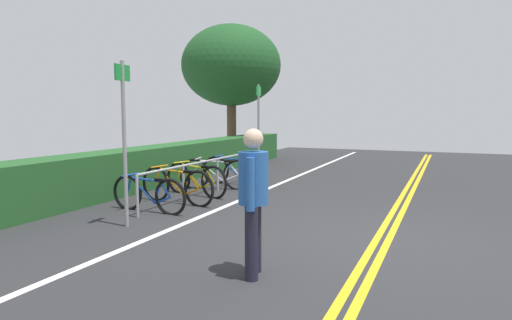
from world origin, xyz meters
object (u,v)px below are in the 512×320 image
(tree_mid, at_px, (231,66))
(bicycle_1, at_px, (177,186))
(bicycle_0, at_px, (148,194))
(bike_rack, at_px, (202,170))
(bicycle_4, at_px, (235,171))
(bicycle_3, at_px, (216,174))
(sign_post_far, at_px, (259,122))
(pedestrian, at_px, (253,193))
(sign_post_near, at_px, (124,129))
(bicycle_2, at_px, (196,180))

(tree_mid, bearing_deg, bicycle_1, -161.19)
(bicycle_0, relative_size, tree_mid, 0.33)
(bike_rack, distance_m, bicycle_4, 1.65)
(bicycle_3, bearing_deg, sign_post_far, -4.49)
(bicycle_1, distance_m, bicycle_3, 1.75)
(bicycle_1, xyz_separation_m, bicycle_3, (1.75, 0.07, 0.00))
(pedestrian, distance_m, tree_mid, 12.22)
(bicycle_3, xyz_separation_m, pedestrian, (-4.72, -3.00, 0.56))
(sign_post_far, bearing_deg, tree_mid, 35.33)
(bicycle_0, bearing_deg, sign_post_far, -1.65)
(sign_post_near, height_order, sign_post_far, sign_post_near)
(bicycle_0, distance_m, bicycle_1, 0.83)
(bike_rack, relative_size, sign_post_near, 1.70)
(bicycle_0, height_order, pedestrian, pedestrian)
(bicycle_0, distance_m, tree_mid, 9.37)
(bicycle_4, relative_size, sign_post_near, 0.68)
(bicycle_2, xyz_separation_m, bicycle_4, (1.63, -0.12, 0.00))
(bicycle_2, distance_m, bicycle_3, 0.88)
(sign_post_far, height_order, tree_mid, tree_mid)
(bike_rack, distance_m, bicycle_0, 1.72)
(bicycle_0, bearing_deg, bicycle_2, 1.67)
(bike_rack, distance_m, bicycle_1, 0.90)
(bicycle_1, distance_m, pedestrian, 4.21)
(bicycle_0, distance_m, pedestrian, 3.71)
(bike_rack, distance_m, pedestrian, 4.82)
(bicycle_1, relative_size, sign_post_far, 0.72)
(sign_post_near, height_order, tree_mid, tree_mid)
(bicycle_4, bearing_deg, bicycle_3, 172.81)
(bike_rack, bearing_deg, bicycle_3, 7.96)
(bike_rack, xyz_separation_m, bicycle_3, (0.87, 0.12, -0.20))
(pedestrian, bearing_deg, bicycle_1, 44.50)
(bicycle_2, bearing_deg, bike_rack, -89.50)
(bicycle_0, xyz_separation_m, bicycle_4, (3.34, -0.07, 0.02))
(sign_post_near, xyz_separation_m, sign_post_far, (5.65, 0.18, -0.02))
(bicycle_4, bearing_deg, sign_post_far, -2.95)
(bicycle_4, relative_size, pedestrian, 1.08)
(bicycle_1, relative_size, bicycle_2, 1.05)
(bike_rack, distance_m, bicycle_2, 0.25)
(bicycle_4, distance_m, sign_post_near, 4.48)
(bicycle_0, xyz_separation_m, tree_mid, (8.46, 2.56, 3.11))
(bike_rack, relative_size, bicycle_0, 2.64)
(bicycle_3, relative_size, tree_mid, 0.35)
(sign_post_near, xyz_separation_m, tree_mid, (9.45, 2.87, 1.92))
(bicycle_1, height_order, pedestrian, pedestrian)
(bicycle_1, bearing_deg, pedestrian, -135.50)
(bicycle_1, height_order, bicycle_2, bicycle_1)
(bicycle_1, height_order, sign_post_far, sign_post_far)
(bike_rack, xyz_separation_m, sign_post_far, (2.97, -0.04, 0.94))
(bicycle_1, xyz_separation_m, sign_post_far, (3.84, -0.09, 1.14))
(pedestrian, relative_size, sign_post_near, 0.63)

